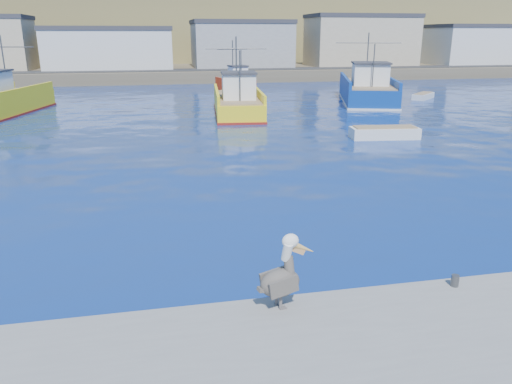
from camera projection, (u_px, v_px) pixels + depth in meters
ground at (302, 258)px, 15.40m from camera, size 260.00×260.00×0.00m
dock_bollards at (366, 290)px, 12.14m from camera, size 36.20×0.20×0.30m
far_shore at (166, 23)px, 114.63m from camera, size 200.00×81.00×24.00m
trawler_yellow_a at (1, 102)px, 42.61m from camera, size 6.84×12.75×6.62m
trawler_yellow_b at (238, 102)px, 42.57m from camera, size 5.23×11.41×6.49m
trawler_blue at (367, 90)px, 50.74m from camera, size 8.68×14.51×6.82m
boat_orange at (236, 84)px, 58.50m from camera, size 3.90×7.39×5.91m
skiff_mid at (384, 134)px, 32.98m from camera, size 4.61×2.07×0.97m
skiff_far at (423, 97)px, 53.02m from camera, size 3.55×3.45×0.80m
pelican at (282, 277)px, 11.49m from camera, size 1.45×0.77×1.79m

